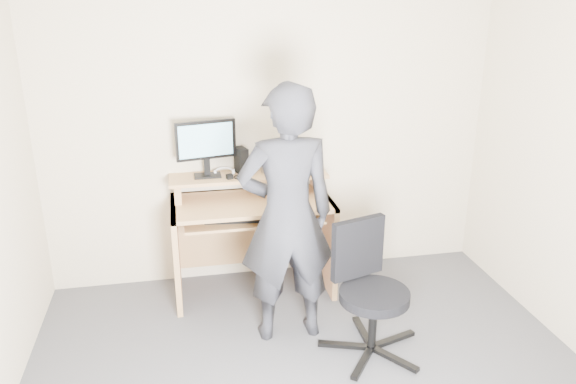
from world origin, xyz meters
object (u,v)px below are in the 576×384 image
object	(u,v)px
desk	(251,222)
office_chair	(368,285)
monitor	(206,143)
person	(287,216)

from	to	relation	value
desk	office_chair	size ratio (longest dim) A/B	1.41
desk	office_chair	bearing A→B (deg)	-57.57
monitor	desk	bearing A→B (deg)	-26.28
desk	person	bearing A→B (deg)	-78.59
desk	monitor	size ratio (longest dim) A/B	2.67
monitor	person	size ratio (longest dim) A/B	0.26
desk	office_chair	xyz separation A→B (m)	(0.62, -0.98, -0.08)
desk	person	world-z (taller)	person
monitor	person	bearing A→B (deg)	-71.79
desk	person	distance (m)	0.79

